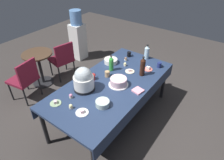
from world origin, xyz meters
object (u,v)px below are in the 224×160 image
Objects in this scene: potluck_table at (112,86)px; frosted_layer_cake at (118,82)px; glass_salad_bowl at (102,103)px; soda_bottle_water at (147,52)px; dessert_plate_cream at (130,71)px; soda_bottle_cola at (143,67)px; maroon_chair_left at (25,78)px; coffee_mug_red at (92,77)px; cupcake_mint at (71,96)px; slow_cooker at (84,80)px; cupcake_cocoa at (71,106)px; coffee_mug_navy at (159,65)px; cupcake_vanilla at (125,64)px; cupcake_berry at (126,59)px; dessert_plate_white at (82,112)px; coffee_mug_black at (129,54)px; round_cafe_table at (39,63)px; dessert_plate_coral at (148,69)px; soda_bottle_lime_soda at (111,64)px; water_cooler at (78,37)px; coffee_mug_tan at (107,74)px; maroon_chair_right at (62,58)px; dessert_plate_sage at (56,103)px; ceramic_snack_bowl at (111,61)px.

frosted_layer_cake is at bearing -84.82° from potluck_table.
soda_bottle_water reaches higher than glass_salad_bowl.
soda_bottle_water is at bearing -0.69° from dessert_plate_cream.
maroon_chair_left is (-1.00, 1.87, -0.42)m from soda_bottle_cola.
potluck_table is at bearing -70.34° from coffee_mug_red.
cupcake_mint is at bearing 169.12° from soda_bottle_water.
soda_bottle_water is at bearing -12.17° from slow_cooker.
cupcake_mint is 1.00× the size of cupcake_cocoa.
cupcake_vanilla is at bearing 121.92° from coffee_mug_navy.
cupcake_berry is at bearing 24.46° from frosted_layer_cake.
dessert_plate_white is at bearing 168.84° from coffee_mug_navy.
coffee_mug_red is at bearing 109.66° from potluck_table.
round_cafe_table is at bearing 120.32° from coffee_mug_black.
cupcake_berry is 1.50m from cupcake_cocoa.
cupcake_cocoa is 1.55m from maroon_chair_left.
dessert_plate_cream is at bearing -146.37° from coffee_mug_black.
cupcake_berry is (0.28, 0.26, 0.02)m from dessert_plate_cream.
glass_salad_bowl is 1.51m from soda_bottle_water.
glass_salad_bowl is (-0.50, -0.09, -0.02)m from frosted_layer_cake.
cupcake_vanilla is (0.54, 0.11, 0.09)m from potluck_table.
soda_bottle_lime_soda is at bearing 127.92° from dessert_plate_coral.
cupcake_berry is (0.70, 0.32, -0.03)m from frosted_layer_cake.
coffee_mug_red is 0.10× the size of water_cooler.
glass_salad_bowl reaches higher than cupcake_mint.
soda_bottle_water reaches higher than coffee_mug_tan.
round_cafe_table is at bearing 77.65° from glass_salad_bowl.
round_cafe_table is (-0.43, 0.22, 0.01)m from maroon_chair_right.
frosted_layer_cake is at bearing -2.80° from dessert_plate_white.
coffee_mug_black is at bearing -43.90° from maroon_chair_left.
dessert_plate_sage is 1.14m from soda_bottle_lime_soda.
soda_bottle_cola is at bearing -18.85° from frosted_layer_cake.
maroon_chair_left is (-0.04, 1.80, -0.30)m from glass_salad_bowl.
dessert_plate_coral is (0.24, -0.22, 0.00)m from dessert_plate_cream.
round_cafe_table is at bearing 67.04° from cupcake_cocoa.
glass_salad_bowl is at bearing -46.44° from cupcake_cocoa.
water_cooler is (1.16, 1.82, -0.21)m from coffee_mug_tan.
potluck_table is 19.32× the size of coffee_mug_black.
soda_bottle_water is at bearing -97.17° from water_cooler.
dessert_plate_sage is at bearing 101.16° from dessert_plate_white.
soda_bottle_water is at bearing 32.64° from dessert_plate_coral.
coffee_mug_black reaches higher than ceramic_snack_bowl.
dessert_plate_white is 0.50× the size of soda_bottle_cola.
slow_cooker is (-0.38, 0.35, 0.11)m from frosted_layer_cake.
dessert_plate_coral is at bearing -104.53° from water_cooler.
ceramic_snack_bowl is 2.09× the size of coffee_mug_navy.
dessert_plate_sage is 1.70m from round_cafe_table.
soda_bottle_water is at bearing -21.96° from soda_bottle_lime_soda.
cupcake_mint is (-0.26, 0.02, -0.14)m from slow_cooker.
cupcake_berry is (1.09, -0.03, -0.14)m from slow_cooker.
soda_bottle_lime_soda is (1.07, 0.13, 0.10)m from cupcake_cocoa.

